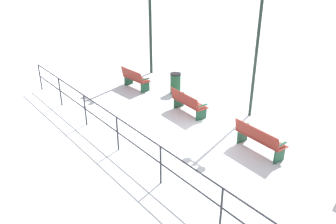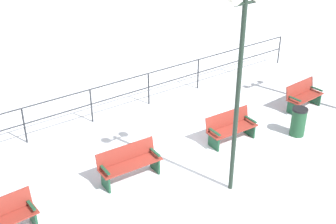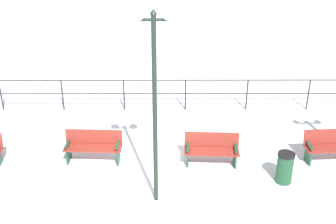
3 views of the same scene
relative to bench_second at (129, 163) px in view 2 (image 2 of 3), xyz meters
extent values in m
plane|color=white|center=(0.12, 1.68, -0.47)|extent=(80.00, 80.00, 0.00)
cube|color=maroon|center=(0.26, -3.37, -0.04)|extent=(0.49, 1.64, 0.04)
cube|color=#19472D|center=(0.24, -2.65, -0.26)|extent=(0.39, 0.06, 0.43)
cube|color=#19472D|center=(0.26, -2.65, 0.08)|extent=(0.39, 0.08, 0.04)
cube|color=maroon|center=(0.08, 0.00, -0.01)|extent=(0.56, 1.65, 0.04)
cube|color=maroon|center=(-0.17, 0.01, 0.21)|extent=(0.18, 1.64, 0.41)
cube|color=#19472D|center=(0.04, -0.72, -0.24)|extent=(0.44, 0.07, 0.46)
cube|color=#19472D|center=(0.11, 0.71, -0.24)|extent=(0.44, 0.07, 0.46)
cube|color=#19472D|center=(0.06, -0.72, 0.11)|extent=(0.44, 0.09, 0.04)
cube|color=#19472D|center=(0.13, 0.71, 0.11)|extent=(0.44, 0.09, 0.04)
cube|color=maroon|center=(0.22, 3.36, -0.05)|extent=(0.60, 1.57, 0.04)
cube|color=maroon|center=(-0.04, 3.37, 0.18)|extent=(0.19, 1.55, 0.42)
cube|color=#19472D|center=(0.18, 2.69, -0.26)|extent=(0.47, 0.07, 0.43)
cube|color=#19472D|center=(0.25, 4.03, -0.26)|extent=(0.47, 0.07, 0.43)
cube|color=#19472D|center=(0.20, 2.69, 0.07)|extent=(0.47, 0.09, 0.04)
cube|color=#19472D|center=(0.27, 4.03, 0.07)|extent=(0.47, 0.09, 0.04)
cube|color=maroon|center=(0.10, 6.72, -0.02)|extent=(0.58, 1.42, 0.04)
cube|color=maroon|center=(-0.15, 6.71, 0.21)|extent=(0.19, 1.39, 0.43)
cube|color=#19472D|center=(0.14, 6.13, -0.25)|extent=(0.45, 0.08, 0.45)
cube|color=#19472D|center=(0.06, 7.32, -0.25)|extent=(0.45, 0.08, 0.45)
cube|color=#19472D|center=(0.16, 6.13, 0.10)|extent=(0.45, 0.10, 0.04)
cube|color=#19472D|center=(0.08, 7.32, 0.10)|extent=(0.45, 0.10, 0.04)
cylinder|color=#1E2D23|center=(1.83, 1.82, 1.91)|extent=(0.11, 0.11, 4.77)
cylinder|color=#1E2D23|center=(1.83, 1.82, 4.17)|extent=(0.07, 0.60, 0.07)
cylinder|color=#26282D|center=(-3.24, -1.53, 0.09)|extent=(0.05, 0.05, 1.12)
cylinder|color=#26282D|center=(-3.24, 0.61, 0.09)|extent=(0.05, 0.05, 1.12)
cylinder|color=#26282D|center=(-3.24, 2.75, 0.09)|extent=(0.05, 0.05, 1.12)
cylinder|color=#26282D|center=(-3.24, 4.89, 0.09)|extent=(0.05, 0.05, 1.12)
cylinder|color=#26282D|center=(-3.24, 7.03, 0.09)|extent=(0.05, 0.05, 1.12)
cylinder|color=#26282D|center=(-3.24, 9.17, 0.09)|extent=(0.05, 0.05, 1.12)
cylinder|color=#26282D|center=(-3.24, 1.68, 0.65)|extent=(0.04, 14.98, 0.04)
cylinder|color=#26282D|center=(-3.24, 1.68, 0.14)|extent=(0.04, 14.98, 0.04)
cylinder|color=#1E4C2D|center=(1.07, 5.22, -0.06)|extent=(0.44, 0.44, 0.82)
cylinder|color=black|center=(1.07, 5.22, 0.38)|extent=(0.46, 0.46, 0.06)
camera|label=1|loc=(-7.80, -5.42, 5.19)|focal=37.41mm
camera|label=2|loc=(8.25, -4.73, 6.50)|focal=48.10mm
camera|label=3|loc=(11.12, 2.10, 6.77)|focal=48.67mm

